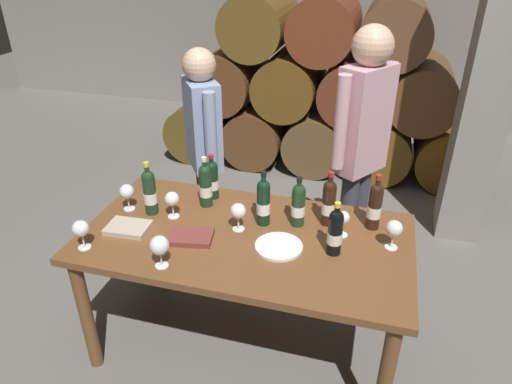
{
  "coord_description": "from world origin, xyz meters",
  "views": [
    {
      "loc": [
        0.59,
        -1.89,
        2.12
      ],
      "look_at": [
        0.0,
        0.2,
        0.91
      ],
      "focal_mm": 32.34,
      "sensor_mm": 36.0,
      "label": 1
    }
  ],
  "objects_px": {
    "wine_bottle_4": "(150,192)",
    "sommelier_presenting": "(361,141)",
    "dining_table": "(246,249)",
    "wine_bottle_1": "(329,202)",
    "wine_glass_1": "(81,229)",
    "tasting_notebook": "(191,237)",
    "wine_glass_3": "(127,192)",
    "wine_bottle_3": "(212,179)",
    "wine_bottle_7": "(335,232)",
    "wine_glass_5": "(394,229)",
    "wine_glass_0": "(172,200)",
    "wine_glass_2": "(343,219)",
    "wine_bottle_2": "(375,205)",
    "taster_seated_left": "(204,144)",
    "wine_bottle_5": "(263,202)",
    "wine_bottle_6": "(298,204)",
    "wine_glass_6": "(238,212)",
    "serving_plate": "(279,246)",
    "wine_bottle_0": "(206,185)",
    "leather_ledger": "(128,228)",
    "wine_glass_4": "(159,246)"
  },
  "relations": [
    {
      "from": "wine_bottle_5",
      "to": "serving_plate",
      "type": "xyz_separation_m",
      "value": [
        0.13,
        -0.2,
        -0.13
      ]
    },
    {
      "from": "sommelier_presenting",
      "to": "wine_bottle_2",
      "type": "bearing_deg",
      "value": -76.0
    },
    {
      "from": "wine_bottle_3",
      "to": "wine_glass_4",
      "type": "relative_size",
      "value": 1.67
    },
    {
      "from": "wine_bottle_2",
      "to": "wine_glass_6",
      "type": "relative_size",
      "value": 1.99
    },
    {
      "from": "wine_bottle_4",
      "to": "wine_bottle_5",
      "type": "xyz_separation_m",
      "value": [
        0.63,
        0.06,
        -0.0
      ]
    },
    {
      "from": "wine_glass_1",
      "to": "serving_plate",
      "type": "xyz_separation_m",
      "value": [
        0.93,
        0.26,
        -0.1
      ]
    },
    {
      "from": "wine_bottle_3",
      "to": "taster_seated_left",
      "type": "height_order",
      "value": "taster_seated_left"
    },
    {
      "from": "leather_ledger",
      "to": "wine_glass_4",
      "type": "bearing_deg",
      "value": -40.3
    },
    {
      "from": "wine_glass_0",
      "to": "taster_seated_left",
      "type": "bearing_deg",
      "value": 95.94
    },
    {
      "from": "wine_bottle_4",
      "to": "wine_glass_4",
      "type": "xyz_separation_m",
      "value": [
        0.26,
        -0.42,
        -0.02
      ]
    },
    {
      "from": "dining_table",
      "to": "wine_bottle_1",
      "type": "relative_size",
      "value": 5.5
    },
    {
      "from": "wine_glass_1",
      "to": "wine_bottle_7",
      "type": "bearing_deg",
      "value": 13.91
    },
    {
      "from": "wine_glass_5",
      "to": "sommelier_presenting",
      "type": "relative_size",
      "value": 0.09
    },
    {
      "from": "wine_glass_5",
      "to": "wine_glass_1",
      "type": "bearing_deg",
      "value": -164.25
    },
    {
      "from": "wine_bottle_0",
      "to": "wine_glass_6",
      "type": "distance_m",
      "value": 0.32
    },
    {
      "from": "dining_table",
      "to": "serving_plate",
      "type": "relative_size",
      "value": 7.08
    },
    {
      "from": "wine_glass_1",
      "to": "wine_glass_2",
      "type": "xyz_separation_m",
      "value": [
        1.22,
        0.46,
        -0.01
      ]
    },
    {
      "from": "wine_bottle_4",
      "to": "sommelier_presenting",
      "type": "xyz_separation_m",
      "value": [
        1.07,
        0.68,
        0.15
      ]
    },
    {
      "from": "wine_glass_2",
      "to": "serving_plate",
      "type": "xyz_separation_m",
      "value": [
        -0.29,
        -0.19,
        -0.09
      ]
    },
    {
      "from": "wine_bottle_2",
      "to": "wine_glass_0",
      "type": "distance_m",
      "value": 1.08
    },
    {
      "from": "wine_glass_3",
      "to": "wine_glass_5",
      "type": "height_order",
      "value": "same"
    },
    {
      "from": "wine_glass_3",
      "to": "wine_glass_4",
      "type": "bearing_deg",
      "value": -46.12
    },
    {
      "from": "wine_glass_1",
      "to": "wine_glass_6",
      "type": "relative_size",
      "value": 1.0
    },
    {
      "from": "wine_bottle_5",
      "to": "wine_bottle_6",
      "type": "xyz_separation_m",
      "value": [
        0.18,
        0.04,
        -0.01
      ]
    },
    {
      "from": "wine_glass_4",
      "to": "wine_glass_3",
      "type": "bearing_deg",
      "value": 133.88
    },
    {
      "from": "wine_bottle_6",
      "to": "serving_plate",
      "type": "xyz_separation_m",
      "value": [
        -0.05,
        -0.24,
        -0.12
      ]
    },
    {
      "from": "wine_bottle_3",
      "to": "wine_glass_5",
      "type": "xyz_separation_m",
      "value": [
        1.03,
        -0.24,
        -0.01
      ]
    },
    {
      "from": "wine_glass_4",
      "to": "dining_table",
      "type": "bearing_deg",
      "value": 48.96
    },
    {
      "from": "wine_glass_3",
      "to": "leather_ledger",
      "type": "height_order",
      "value": "wine_glass_3"
    },
    {
      "from": "wine_glass_3",
      "to": "wine_glass_1",
      "type": "bearing_deg",
      "value": -94.08
    },
    {
      "from": "wine_bottle_5",
      "to": "wine_glass_4",
      "type": "bearing_deg",
      "value": -126.76
    },
    {
      "from": "wine_bottle_7",
      "to": "taster_seated_left",
      "type": "distance_m",
      "value": 1.22
    },
    {
      "from": "wine_bottle_4",
      "to": "sommelier_presenting",
      "type": "height_order",
      "value": "sommelier_presenting"
    },
    {
      "from": "wine_bottle_2",
      "to": "sommelier_presenting",
      "type": "bearing_deg",
      "value": 104.0
    },
    {
      "from": "wine_glass_5",
      "to": "wine_glass_6",
      "type": "height_order",
      "value": "same"
    },
    {
      "from": "dining_table",
      "to": "wine_bottle_6",
      "type": "bearing_deg",
      "value": 36.48
    },
    {
      "from": "wine_glass_1",
      "to": "tasting_notebook",
      "type": "height_order",
      "value": "wine_glass_1"
    },
    {
      "from": "wine_glass_1",
      "to": "wine_glass_3",
      "type": "bearing_deg",
      "value": 85.92
    },
    {
      "from": "wine_bottle_3",
      "to": "wine_glass_4",
      "type": "distance_m",
      "value": 0.68
    },
    {
      "from": "wine_bottle_2",
      "to": "wine_glass_1",
      "type": "relative_size",
      "value": 1.99
    },
    {
      "from": "wine_bottle_3",
      "to": "wine_bottle_7",
      "type": "distance_m",
      "value": 0.84
    },
    {
      "from": "wine_glass_6",
      "to": "wine_bottle_6",
      "type": "bearing_deg",
      "value": 24.85
    },
    {
      "from": "wine_glass_0",
      "to": "wine_glass_2",
      "type": "bearing_deg",
      "value": 4.35
    },
    {
      "from": "wine_glass_0",
      "to": "wine_glass_6",
      "type": "xyz_separation_m",
      "value": [
        0.38,
        -0.02,
        0.0
      ]
    },
    {
      "from": "wine_glass_6",
      "to": "serving_plate",
      "type": "height_order",
      "value": "wine_glass_6"
    },
    {
      "from": "wine_glass_5",
      "to": "dining_table",
      "type": "bearing_deg",
      "value": -172.8
    },
    {
      "from": "wine_bottle_0",
      "to": "wine_bottle_5",
      "type": "height_order",
      "value": "wine_bottle_5"
    },
    {
      "from": "wine_bottle_5",
      "to": "wine_bottle_4",
      "type": "bearing_deg",
      "value": -174.2
    },
    {
      "from": "wine_bottle_6",
      "to": "wine_glass_6",
      "type": "height_order",
      "value": "wine_bottle_6"
    },
    {
      "from": "dining_table",
      "to": "wine_glass_1",
      "type": "xyz_separation_m",
      "value": [
        -0.74,
        -0.32,
        0.2
      ]
    }
  ]
}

